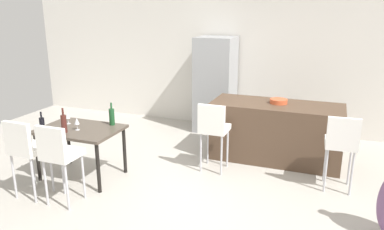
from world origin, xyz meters
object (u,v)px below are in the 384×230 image
(wine_glass_right, at_px, (77,121))
(refrigerator, at_px, (215,85))
(bar_chair_middle, at_px, (342,141))
(fruit_bowl, at_px, (279,101))
(wine_bottle_left, at_px, (112,116))
(wine_bottle_near, at_px, (64,123))
(wine_bottle_end, at_px, (42,125))
(bar_chair_left, at_px, (213,127))
(dining_chair_near, at_px, (26,147))
(wine_glass_middle, at_px, (68,116))
(dining_chair_far, at_px, (58,152))
(dining_table, at_px, (80,134))
(kitchen_island, at_px, (275,132))

(wine_glass_right, bearing_deg, refrigerator, 68.33)
(bar_chair_middle, height_order, fruit_bowl, bar_chair_middle)
(bar_chair_middle, xyz_separation_m, wine_bottle_left, (-3.11, -0.56, 0.17))
(wine_bottle_left, relative_size, wine_bottle_near, 0.97)
(wine_bottle_end, distance_m, fruit_bowl, 3.52)
(wine_bottle_left, bearing_deg, bar_chair_middle, 10.27)
(bar_chair_left, height_order, wine_glass_right, bar_chair_left)
(bar_chair_left, bearing_deg, wine_bottle_end, -149.95)
(dining_chair_near, distance_m, wine_glass_middle, 0.89)
(wine_glass_middle, bearing_deg, bar_chair_middle, 11.30)
(dining_chair_near, xyz_separation_m, wine_bottle_end, (-0.10, 0.43, 0.15))
(wine_bottle_end, bearing_deg, wine_glass_right, 34.16)
(dining_chair_far, relative_size, wine_bottle_left, 3.18)
(wine_glass_middle, height_order, fruit_bowl, fruit_bowl)
(wine_bottle_near, height_order, wine_glass_middle, wine_bottle_near)
(dining_table, xyz_separation_m, wine_bottle_near, (-0.08, -0.22, 0.21))
(wine_glass_middle, bearing_deg, kitchen_island, 29.18)
(wine_bottle_left, xyz_separation_m, wine_glass_middle, (-0.63, -0.18, -0.00))
(wine_bottle_left, bearing_deg, dining_chair_far, -94.86)
(wine_glass_right, bearing_deg, kitchen_island, 35.14)
(bar_chair_middle, height_order, wine_bottle_near, wine_bottle_near)
(kitchen_island, distance_m, wine_glass_right, 3.05)
(kitchen_island, relative_size, wine_bottle_left, 6.16)
(wine_bottle_near, distance_m, wine_glass_right, 0.18)
(refrigerator, bearing_deg, bar_chair_left, -73.26)
(dining_chair_far, bearing_deg, wine_bottle_end, 144.99)
(wine_bottle_near, bearing_deg, kitchen_island, 36.27)
(kitchen_island, bearing_deg, dining_chair_near, -138.59)
(refrigerator, bearing_deg, dining_chair_near, -111.69)
(wine_glass_middle, bearing_deg, dining_chair_far, -58.22)
(dining_chair_far, distance_m, wine_glass_right, 0.74)
(bar_chair_middle, xyz_separation_m, wine_bottle_near, (-3.54, -1.08, 0.17))
(bar_chair_middle, bearing_deg, dining_chair_near, -156.43)
(wine_bottle_near, height_order, wine_glass_right, wine_bottle_near)
(dining_chair_near, bearing_deg, dining_chair_far, -0.00)
(dining_chair_far, height_order, wine_glass_right, dining_chair_far)
(dining_table, bearing_deg, refrigerator, 67.47)
(wine_bottle_end, height_order, wine_bottle_left, wine_bottle_left)
(dining_table, relative_size, fruit_bowl, 4.10)
(fruit_bowl, bearing_deg, wine_glass_right, -144.37)
(bar_chair_left, distance_m, fruit_bowl, 1.19)
(dining_chair_far, height_order, refrigerator, refrigerator)
(wine_bottle_left, bearing_deg, kitchen_island, 32.46)
(bar_chair_middle, xyz_separation_m, wine_bottle_end, (-3.81, -1.19, 0.15))
(bar_chair_left, relative_size, wine_bottle_left, 3.18)
(dining_table, xyz_separation_m, fruit_bowl, (2.51, 1.71, 0.30))
(wine_bottle_near, xyz_separation_m, wine_glass_middle, (-0.21, 0.34, -0.01))
(dining_table, relative_size, dining_chair_far, 1.07)
(bar_chair_middle, bearing_deg, kitchen_island, 140.32)
(kitchen_island, distance_m, dining_chair_far, 3.30)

